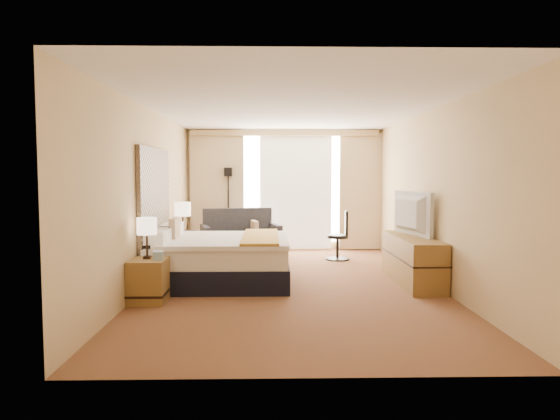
{
  "coord_description": "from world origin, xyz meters",
  "views": [
    {
      "loc": [
        -0.32,
        -7.37,
        1.62
      ],
      "look_at": [
        -0.16,
        0.4,
        1.08
      ],
      "focal_mm": 32.0,
      "sensor_mm": 36.0,
      "label": 1
    }
  ],
  "objects_px": {
    "nightstand_right": "(182,251)",
    "desk_chair": "(340,238)",
    "nightstand_left": "(148,281)",
    "media_dresser": "(413,260)",
    "lamp_left": "(147,227)",
    "loveseat": "(240,241)",
    "television": "(406,213)",
    "lamp_right": "(183,210)",
    "bed": "(221,259)",
    "floor_lamp": "(228,192)"
  },
  "relations": [
    {
      "from": "loveseat",
      "to": "media_dresser",
      "type": "bearing_deg",
      "value": -57.38
    },
    {
      "from": "loveseat",
      "to": "lamp_left",
      "type": "relative_size",
      "value": 3.16
    },
    {
      "from": "lamp_left",
      "to": "floor_lamp",
      "type": "bearing_deg",
      "value": 80.9
    },
    {
      "from": "nightstand_left",
      "to": "lamp_left",
      "type": "relative_size",
      "value": 1.04
    },
    {
      "from": "nightstand_right",
      "to": "lamp_right",
      "type": "distance_m",
      "value": 0.74
    },
    {
      "from": "lamp_left",
      "to": "media_dresser",
      "type": "bearing_deg",
      "value": 15.1
    },
    {
      "from": "loveseat",
      "to": "lamp_left",
      "type": "bearing_deg",
      "value": -119.88
    },
    {
      "from": "nightstand_right",
      "to": "television",
      "type": "relative_size",
      "value": 0.47
    },
    {
      "from": "nightstand_left",
      "to": "lamp_right",
      "type": "xyz_separation_m",
      "value": [
        0.02,
        2.44,
        0.74
      ]
    },
    {
      "from": "loveseat",
      "to": "desk_chair",
      "type": "height_order",
      "value": "loveseat"
    },
    {
      "from": "nightstand_left",
      "to": "loveseat",
      "type": "bearing_deg",
      "value": 74.96
    },
    {
      "from": "television",
      "to": "nightstand_right",
      "type": "bearing_deg",
      "value": 60.59
    },
    {
      "from": "floor_lamp",
      "to": "television",
      "type": "height_order",
      "value": "floor_lamp"
    },
    {
      "from": "nightstand_left",
      "to": "media_dresser",
      "type": "relative_size",
      "value": 0.31
    },
    {
      "from": "nightstand_right",
      "to": "media_dresser",
      "type": "xyz_separation_m",
      "value": [
        3.7,
        -1.45,
        0.07
      ]
    },
    {
      "from": "bed",
      "to": "loveseat",
      "type": "bearing_deg",
      "value": 86.31
    },
    {
      "from": "loveseat",
      "to": "lamp_left",
      "type": "height_order",
      "value": "lamp_left"
    },
    {
      "from": "desk_chair",
      "to": "bed",
      "type": "bearing_deg",
      "value": -131.45
    },
    {
      "from": "bed",
      "to": "floor_lamp",
      "type": "relative_size",
      "value": 1.13
    },
    {
      "from": "media_dresser",
      "to": "loveseat",
      "type": "bearing_deg",
      "value": 136.97
    },
    {
      "from": "lamp_right",
      "to": "desk_chair",
      "type": "bearing_deg",
      "value": 13.72
    },
    {
      "from": "bed",
      "to": "floor_lamp",
      "type": "height_order",
      "value": "floor_lamp"
    },
    {
      "from": "nightstand_left",
      "to": "floor_lamp",
      "type": "relative_size",
      "value": 0.31
    },
    {
      "from": "nightstand_right",
      "to": "desk_chair",
      "type": "relative_size",
      "value": 0.58
    },
    {
      "from": "media_dresser",
      "to": "floor_lamp",
      "type": "bearing_deg",
      "value": 132.57
    },
    {
      "from": "floor_lamp",
      "to": "lamp_left",
      "type": "height_order",
      "value": "floor_lamp"
    },
    {
      "from": "nightstand_left",
      "to": "floor_lamp",
      "type": "height_order",
      "value": "floor_lamp"
    },
    {
      "from": "nightstand_right",
      "to": "floor_lamp",
      "type": "bearing_deg",
      "value": 70.13
    },
    {
      "from": "media_dresser",
      "to": "lamp_left",
      "type": "bearing_deg",
      "value": -164.9
    },
    {
      "from": "bed",
      "to": "desk_chair",
      "type": "xyz_separation_m",
      "value": [
        2.1,
        2.0,
        0.06
      ]
    },
    {
      "from": "nightstand_right",
      "to": "bed",
      "type": "height_order",
      "value": "bed"
    },
    {
      "from": "nightstand_right",
      "to": "bed",
      "type": "xyz_separation_m",
      "value": [
        0.81,
        -1.35,
        0.08
      ]
    },
    {
      "from": "loveseat",
      "to": "nightstand_left",
      "type": "bearing_deg",
      "value": -119.38
    },
    {
      "from": "nightstand_left",
      "to": "bed",
      "type": "bearing_deg",
      "value": 54.87
    },
    {
      "from": "media_dresser",
      "to": "loveseat",
      "type": "height_order",
      "value": "loveseat"
    },
    {
      "from": "loveseat",
      "to": "lamp_left",
      "type": "xyz_separation_m",
      "value": [
        -0.99,
        -3.55,
        0.65
      ]
    },
    {
      "from": "nightstand_left",
      "to": "media_dresser",
      "type": "bearing_deg",
      "value": 15.84
    },
    {
      "from": "desk_chair",
      "to": "lamp_right",
      "type": "bearing_deg",
      "value": -161.32
    },
    {
      "from": "lamp_left",
      "to": "lamp_right",
      "type": "height_order",
      "value": "lamp_right"
    },
    {
      "from": "loveseat",
      "to": "television",
      "type": "distance_m",
      "value": 3.61
    },
    {
      "from": "nightstand_right",
      "to": "desk_chair",
      "type": "distance_m",
      "value": 2.98
    },
    {
      "from": "nightstand_right",
      "to": "media_dresser",
      "type": "height_order",
      "value": "media_dresser"
    },
    {
      "from": "lamp_right",
      "to": "media_dresser",
      "type": "bearing_deg",
      "value": -20.73
    },
    {
      "from": "nightstand_left",
      "to": "media_dresser",
      "type": "height_order",
      "value": "media_dresser"
    },
    {
      "from": "bed",
      "to": "lamp_left",
      "type": "height_order",
      "value": "lamp_left"
    },
    {
      "from": "nightstand_left",
      "to": "lamp_right",
      "type": "height_order",
      "value": "lamp_right"
    },
    {
      "from": "loveseat",
      "to": "desk_chair",
      "type": "xyz_separation_m",
      "value": [
        1.94,
        -0.46,
        0.11
      ]
    },
    {
      "from": "lamp_left",
      "to": "lamp_right",
      "type": "relative_size",
      "value": 0.89
    },
    {
      "from": "desk_chair",
      "to": "lamp_right",
      "type": "distance_m",
      "value": 3.03
    },
    {
      "from": "bed",
      "to": "television",
      "type": "relative_size",
      "value": 1.73
    }
  ]
}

